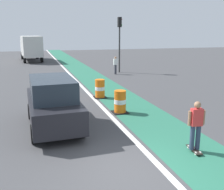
{
  "coord_description": "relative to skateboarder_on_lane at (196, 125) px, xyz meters",
  "views": [
    {
      "loc": [
        -2.5,
        -6.38,
        3.83
      ],
      "look_at": [
        0.84,
        4.62,
        1.1
      ],
      "focal_mm": 43.14,
      "sensor_mm": 36.0,
      "label": 1
    }
  ],
  "objects": [
    {
      "name": "ground_plane",
      "position": [
        -2.44,
        -0.62,
        -0.91
      ],
      "size": [
        100.0,
        100.0,
        0.0
      ],
      "primitive_type": "plane",
      "color": "#424244"
    },
    {
      "name": "bike_lane_strip",
      "position": [
        -0.04,
        11.38,
        -0.91
      ],
      "size": [
        2.5,
        80.0,
        0.01
      ],
      "primitive_type": "cube",
      "color": "#286B51",
      "rests_on": "ground"
    },
    {
      "name": "lane_divider_stripe",
      "position": [
        -1.54,
        11.38,
        -0.91
      ],
      "size": [
        0.2,
        80.0,
        0.01
      ],
      "primitive_type": "cube",
      "color": "silver",
      "rests_on": "ground"
    },
    {
      "name": "skateboarder_on_lane",
      "position": [
        0.0,
        0.0,
        0.0
      ],
      "size": [
        0.57,
        0.82,
        1.69
      ],
      "color": "black",
      "rests_on": "ground"
    },
    {
      "name": "parked_suv_nearest",
      "position": [
        -4.18,
        3.69,
        0.12
      ],
      "size": [
        2.03,
        4.66,
        2.04
      ],
      "color": "black",
      "rests_on": "ground"
    },
    {
      "name": "traffic_barrel_front",
      "position": [
        -0.95,
        4.79,
        -0.38
      ],
      "size": [
        0.73,
        0.73,
        1.09
      ],
      "color": "orange",
      "rests_on": "ground"
    },
    {
      "name": "traffic_barrel_mid",
      "position": [
        -1.12,
        8.0,
        -0.38
      ],
      "size": [
        0.73,
        0.73,
        1.09
      ],
      "color": "orange",
      "rests_on": "ground"
    },
    {
      "name": "delivery_truck_down_block",
      "position": [
        -4.74,
        30.27,
        0.94
      ],
      "size": [
        2.85,
        7.75,
        3.23
      ],
      "color": "beige",
      "rests_on": "ground"
    },
    {
      "name": "traffic_light_corner",
      "position": [
        3.17,
        17.25,
        2.59
      ],
      "size": [
        0.41,
        0.32,
        5.1
      ],
      "color": "#2D2D2D",
      "rests_on": "ground"
    },
    {
      "name": "pedestrian_crossing",
      "position": [
        2.45,
        16.23,
        -0.05
      ],
      "size": [
        0.34,
        0.2,
        1.61
      ],
      "color": "#33333D",
      "rests_on": "ground"
    }
  ]
}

